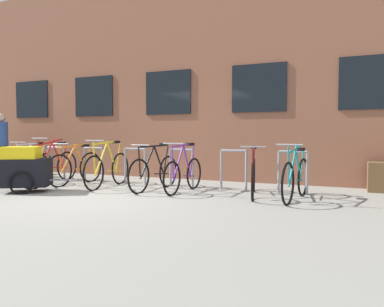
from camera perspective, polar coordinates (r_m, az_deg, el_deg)
name	(u,v)px	position (r m, az deg, el deg)	size (l,w,h in m)	color
ground_plane	(90,197)	(6.97, -15.77, -6.70)	(42.00, 42.00, 0.00)	gray
storefront_building	(210,89)	(12.55, 2.83, 10.21)	(28.00, 6.32, 5.47)	brown
bike_rack	(157,163)	(8.27, -5.47, -1.48)	(6.59, 0.05, 0.85)	gray
bicycle_purple	(184,173)	(7.35, -1.32, -3.12)	(0.44, 1.66, 1.02)	black
bicycle_maroon	(253,176)	(6.97, 9.65, -3.48)	(0.52, 1.72, 0.98)	black
bicycle_orange	(76,167)	(8.87, -17.86, -2.09)	(0.44, 1.74, 0.99)	black
bicycle_yellow	(108,169)	(8.22, -13.13, -2.33)	(0.44, 1.84, 1.07)	black
bicycle_black	(154,171)	(7.64, -5.94, -2.83)	(0.44, 1.80, 0.99)	black
bicycle_red	(54,166)	(9.48, -21.00, -1.79)	(0.44, 1.73, 1.11)	black
bicycle_teal	(296,178)	(6.70, 16.09, -3.70)	(0.44, 1.79, 1.03)	black
bicycle_white	(32,166)	(9.98, -24.00, -1.75)	(0.44, 1.69, 1.01)	black
bike_trailer	(25,168)	(8.06, -24.84, -2.13)	(1.41, 1.01, 0.94)	black
wooden_bench	(13,161)	(12.10, -26.36, -1.02)	(1.88, 0.40, 0.50)	brown
person_browsing	(2,141)	(10.83, -27.84, 1.76)	(0.33, 0.32, 1.72)	#1E2338
backpack	(4,171)	(10.50, -27.51, -2.47)	(0.28, 0.20, 0.44)	black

